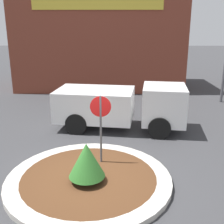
{
  "coord_description": "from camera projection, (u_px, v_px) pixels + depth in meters",
  "views": [
    {
      "loc": [
        0.77,
        -7.59,
        4.59
      ],
      "look_at": [
        0.68,
        2.85,
        1.36
      ],
      "focal_mm": 45.0,
      "sensor_mm": 36.0,
      "label": 1
    }
  ],
  "objects": [
    {
      "name": "utility_truck",
      "position": [
        120.0,
        105.0,
        12.77
      ],
      "size": [
        6.02,
        2.99,
        2.05
      ],
      "rotation": [
        0.0,
        0.0,
        -0.14
      ],
      "color": "silver",
      "rests_on": "ground_plane"
    },
    {
      "name": "stop_sign",
      "position": [
        101.0,
        119.0,
        9.05
      ],
      "size": [
        0.68,
        0.07,
        2.47
      ],
      "color": "#4C4C51",
      "rests_on": "ground_plane"
    },
    {
      "name": "ground_plane",
      "position": [
        89.0,
        181.0,
        8.62
      ],
      "size": [
        120.0,
        120.0,
        0.0
      ],
      "primitive_type": "plane",
      "color": "#38383A"
    },
    {
      "name": "island_shrub",
      "position": [
        87.0,
        160.0,
        8.11
      ],
      "size": [
        1.07,
        1.07,
        1.21
      ],
      "color": "brown",
      "rests_on": "traffic_island"
    },
    {
      "name": "storefront_building",
      "position": [
        100.0,
        42.0,
        21.43
      ],
      "size": [
        12.0,
        6.07,
        6.8
      ],
      "color": "brown",
      "rests_on": "ground_plane"
    },
    {
      "name": "traffic_island",
      "position": [
        89.0,
        179.0,
        8.59
      ],
      "size": [
        5.03,
        5.03,
        0.17
      ],
      "color": "#BCB7AD",
      "rests_on": "ground_plane"
    }
  ]
}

